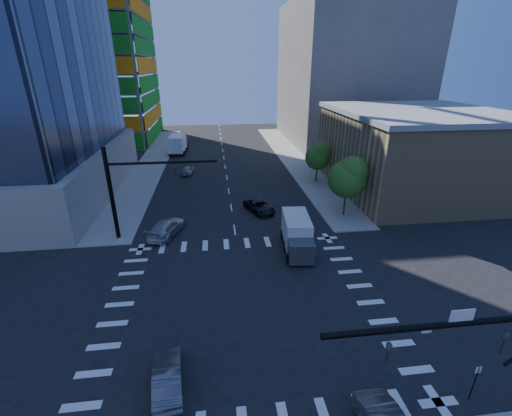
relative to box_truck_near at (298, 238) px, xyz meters
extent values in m
plane|color=black|center=(-5.44, -6.98, -1.34)|extent=(160.00, 160.00, 0.00)
cube|color=silver|center=(-5.44, -6.98, -1.34)|extent=(20.00, 20.00, 0.01)
cube|color=gray|center=(7.06, 33.02, -1.27)|extent=(5.00, 60.00, 0.15)
cube|color=gray|center=(-17.94, 33.02, -1.27)|extent=(5.00, 60.00, 0.15)
cube|color=#198A1D|center=(-20.34, 55.02, 23.16)|extent=(0.12, 24.00, 49.00)
cube|color=orange|center=(-32.94, 42.42, 23.16)|extent=(24.00, 0.12, 49.00)
cube|color=tan|center=(19.56, 15.02, 3.66)|extent=(20.00, 22.00, 10.00)
cube|color=gray|center=(19.56, 15.02, 8.96)|extent=(20.50, 22.50, 0.60)
cube|color=#66605C|center=(21.56, 48.02, 12.66)|extent=(24.00, 30.00, 28.00)
cylinder|color=black|center=(1.06, -18.48, 6.21)|extent=(10.00, 0.24, 0.24)
imported|color=black|center=(3.06, -18.48, 5.11)|extent=(0.16, 0.20, 1.00)
imported|color=black|center=(-1.44, -18.48, 5.11)|extent=(0.16, 0.20, 1.00)
cube|color=white|center=(1.06, -18.48, 6.56)|extent=(0.90, 0.04, 0.50)
cylinder|color=black|center=(-16.94, 4.52, 3.31)|extent=(0.40, 0.40, 9.00)
cylinder|color=black|center=(-11.94, 4.52, 6.21)|extent=(10.00, 0.24, 0.24)
imported|color=black|center=(-10.94, 4.52, 5.11)|extent=(0.16, 0.20, 1.00)
cylinder|color=#382316|center=(7.06, 7.02, -0.06)|extent=(0.20, 0.20, 2.27)
sphere|color=#194913|center=(7.06, 7.02, 3.03)|extent=(4.16, 4.16, 4.16)
sphere|color=#487D29|center=(7.46, 6.72, 4.01)|extent=(3.25, 3.25, 3.25)
cylinder|color=#382316|center=(7.36, 19.02, -0.23)|extent=(0.20, 0.20, 1.92)
sphere|color=#194913|center=(7.36, 19.02, 2.38)|extent=(3.52, 3.52, 3.52)
sphere|color=#487D29|center=(7.76, 18.72, 3.21)|extent=(2.75, 2.75, 2.75)
cylinder|color=black|center=(5.26, -15.98, -0.24)|extent=(0.06, 0.06, 2.20)
cube|color=silver|center=(5.26, -15.98, 0.66)|extent=(0.30, 0.03, 0.40)
imported|color=black|center=(-2.25, 9.46, -0.69)|extent=(3.76, 5.17, 1.31)
imported|color=#B2B2B2|center=(-12.27, 4.78, -0.56)|extent=(3.92, 5.82, 1.56)
imported|color=#96969C|center=(-11.36, 25.58, -0.71)|extent=(2.04, 3.91, 1.27)
imported|color=#4F4E54|center=(-10.18, -13.35, -0.65)|extent=(1.94, 4.32, 1.38)
cube|color=silver|center=(0.00, 0.00, 0.46)|extent=(2.70, 4.93, 2.47)
cube|color=#3E3F46|center=(0.00, 0.00, -0.16)|extent=(2.33, 1.90, 1.80)
cube|color=white|center=(-13.94, 40.09, 0.75)|extent=(3.06, 5.70, 2.87)
cube|color=#3E3F46|center=(-13.94, 40.09, 0.04)|extent=(2.68, 2.17, 2.10)
camera|label=1|loc=(-7.17, -26.96, 14.56)|focal=24.00mm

